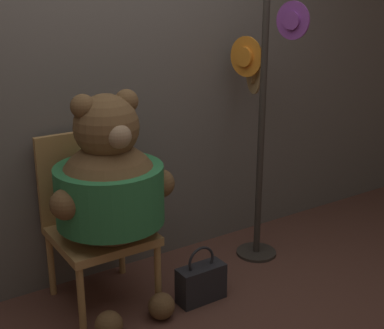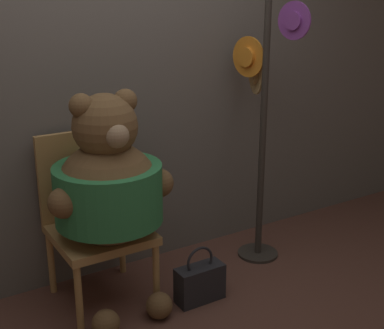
{
  "view_description": "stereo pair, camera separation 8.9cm",
  "coord_description": "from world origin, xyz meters",
  "px_view_note": "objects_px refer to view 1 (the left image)",
  "views": [
    {
      "loc": [
        -1.32,
        -2.2,
        1.79
      ],
      "look_at": [
        0.36,
        0.36,
        0.77
      ],
      "focal_mm": 50.0,
      "sensor_mm": 36.0,
      "label": 1
    },
    {
      "loc": [
        -1.25,
        -2.25,
        1.79
      ],
      "look_at": [
        0.36,
        0.36,
        0.77
      ],
      "focal_mm": 50.0,
      "sensor_mm": 36.0,
      "label": 2
    }
  ],
  "objects_px": {
    "chair": "(94,215)",
    "handbag_on_ground": "(201,282)",
    "teddy_bear": "(110,188)",
    "hat_display_rack": "(259,118)"
  },
  "relations": [
    {
      "from": "chair",
      "to": "teddy_bear",
      "type": "distance_m",
      "value": 0.29
    },
    {
      "from": "chair",
      "to": "handbag_on_ground",
      "type": "bearing_deg",
      "value": -40.32
    },
    {
      "from": "teddy_bear",
      "to": "hat_display_rack",
      "type": "xyz_separation_m",
      "value": [
        1.12,
        0.08,
        0.23
      ]
    },
    {
      "from": "hat_display_rack",
      "to": "chair",
      "type": "bearing_deg",
      "value": 174.88
    },
    {
      "from": "teddy_bear",
      "to": "handbag_on_ground",
      "type": "height_order",
      "value": "teddy_bear"
    },
    {
      "from": "chair",
      "to": "handbag_on_ground",
      "type": "distance_m",
      "value": 0.75
    },
    {
      "from": "hat_display_rack",
      "to": "teddy_bear",
      "type": "bearing_deg",
      "value": -175.94
    },
    {
      "from": "chair",
      "to": "teddy_bear",
      "type": "xyz_separation_m",
      "value": [
        0.03,
        -0.18,
        0.23
      ]
    },
    {
      "from": "handbag_on_ground",
      "to": "hat_display_rack",
      "type": "bearing_deg",
      "value": 24.74
    },
    {
      "from": "teddy_bear",
      "to": "chair",
      "type": "bearing_deg",
      "value": 99.57
    }
  ]
}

